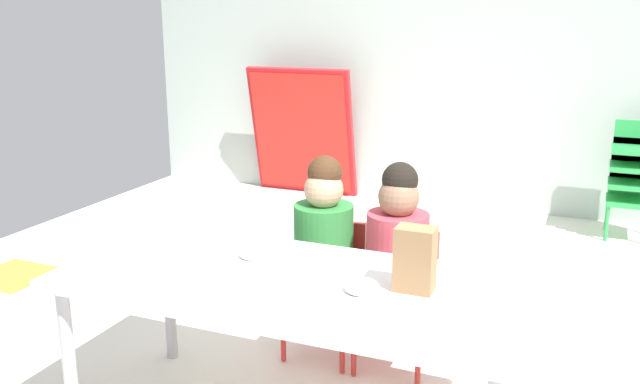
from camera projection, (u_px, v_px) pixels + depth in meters
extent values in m
cube|color=silver|center=(374.00, 346.00, 3.21)|extent=(5.74, 5.15, 0.02)
cube|color=orange|center=(13.00, 275.00, 4.04)|extent=(0.43, 0.43, 0.00)
cube|color=gray|center=(123.00, 261.00, 4.28)|extent=(0.43, 0.43, 0.00)
cube|color=gray|center=(392.00, 226.00, 4.99)|extent=(0.43, 0.43, 0.00)
cube|color=#B2C1B7|center=(482.00, 51.00, 5.20)|extent=(5.74, 0.10, 2.46)
cube|color=white|center=(293.00, 283.00, 2.39)|extent=(1.66, 0.75, 0.04)
cylinder|color=#B2B2B7|center=(69.00, 362.00, 2.46)|extent=(0.05, 0.05, 0.58)
cylinder|color=#B2B2B7|center=(169.00, 297.00, 3.02)|extent=(0.05, 0.05, 0.58)
cylinder|color=#B2B2B7|center=(518.00, 362.00, 2.47)|extent=(0.05, 0.05, 0.58)
cube|color=red|center=(324.00, 293.00, 3.04)|extent=(0.32, 0.30, 0.03)
cube|color=red|center=(336.00, 251.00, 3.13)|extent=(0.29, 0.02, 0.30)
cylinder|color=#2D7A38|center=(324.00, 247.00, 2.98)|extent=(0.31, 0.31, 0.38)
sphere|color=tan|center=(324.00, 189.00, 2.92)|extent=(0.17, 0.17, 0.17)
sphere|color=#472D19|center=(325.00, 173.00, 2.91)|extent=(0.15, 0.15, 0.15)
cylinder|color=red|center=(283.00, 331.00, 3.01)|extent=(0.02, 0.02, 0.28)
cylinder|color=red|center=(342.00, 342.00, 2.91)|extent=(0.02, 0.02, 0.28)
cylinder|color=red|center=(307.00, 308.00, 3.24)|extent=(0.02, 0.02, 0.28)
cylinder|color=red|center=(362.00, 318.00, 3.14)|extent=(0.02, 0.02, 0.28)
cube|color=red|center=(395.00, 305.00, 2.91)|extent=(0.32, 0.30, 0.03)
cube|color=red|center=(406.00, 261.00, 3.01)|extent=(0.29, 0.02, 0.30)
cylinder|color=#BF3F4C|center=(397.00, 257.00, 2.86)|extent=(0.30, 0.30, 0.38)
sphere|color=#8C664C|center=(399.00, 197.00, 2.79)|extent=(0.17, 0.17, 0.17)
sphere|color=black|center=(400.00, 180.00, 2.78)|extent=(0.15, 0.15, 0.15)
cylinder|color=red|center=(354.00, 344.00, 2.89)|extent=(0.02, 0.02, 0.28)
cylinder|color=red|center=(418.00, 357.00, 2.78)|extent=(0.02, 0.02, 0.28)
cylinder|color=red|center=(373.00, 320.00, 3.12)|extent=(0.02, 0.02, 0.28)
cylinder|color=red|center=(433.00, 330.00, 3.02)|extent=(0.02, 0.02, 0.28)
cube|color=green|center=(631.00, 202.00, 4.66)|extent=(0.32, 0.30, 0.03)
cube|color=green|center=(632.00, 184.00, 4.76)|extent=(0.30, 0.02, 0.18)
cube|color=green|center=(633.00, 185.00, 4.63)|extent=(0.32, 0.30, 0.03)
cube|color=green|center=(634.00, 168.00, 4.73)|extent=(0.30, 0.02, 0.18)
cube|color=green|center=(635.00, 167.00, 4.60)|extent=(0.32, 0.30, 0.03)
cube|color=green|center=(636.00, 151.00, 4.70)|extent=(0.30, 0.02, 0.18)
cube|color=green|center=(637.00, 150.00, 4.57)|extent=(0.32, 0.30, 0.03)
cube|color=green|center=(638.00, 133.00, 4.67)|extent=(0.30, 0.02, 0.18)
cylinder|color=green|center=(607.00, 223.00, 4.63)|extent=(0.02, 0.02, 0.26)
cylinder|color=green|center=(607.00, 213.00, 4.86)|extent=(0.02, 0.02, 0.26)
cube|color=red|center=(302.00, 132.00, 5.73)|extent=(0.90, 0.28, 1.09)
cube|color=red|center=(301.00, 133.00, 5.70)|extent=(0.83, 0.23, 0.99)
cube|color=#9E754C|center=(415.00, 259.00, 2.25)|extent=(0.13, 0.09, 0.22)
cylinder|color=white|center=(255.00, 258.00, 2.56)|extent=(0.18, 0.18, 0.01)
torus|color=white|center=(255.00, 253.00, 2.56)|extent=(0.12, 0.12, 0.03)
torus|color=white|center=(362.00, 287.00, 2.26)|extent=(0.12, 0.12, 0.03)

